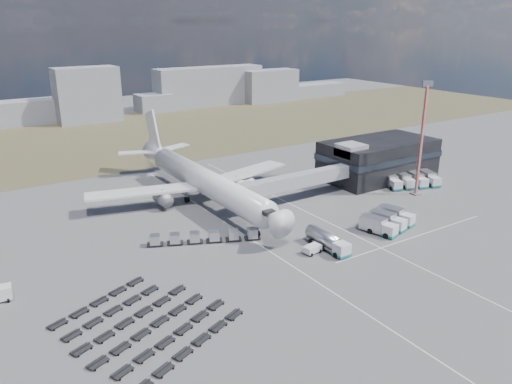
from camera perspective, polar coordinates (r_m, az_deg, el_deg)
ground at (r=90.79m, az=3.35°, el=-6.95°), size 420.00×420.00×0.00m
grass_strip at (r=186.42m, az=-17.14°, el=5.84°), size 420.00×90.00×0.01m
lane_markings at (r=98.46m, az=6.92°, el=-4.92°), size 47.12×110.00×0.01m
terminal at (r=136.07m, az=13.75°, el=3.78°), size 30.40×16.40×11.00m
jet_bridge at (r=112.99m, az=3.79°, el=1.10°), size 30.30×3.80×7.05m
airliner at (r=114.64m, az=-6.20°, el=1.42°), size 51.59×64.53×17.62m
skyline at (r=224.62m, az=-20.27°, el=9.73°), size 298.38×23.53×23.95m
fuel_tanker at (r=92.24m, az=8.18°, el=-5.58°), size 2.65×10.08×3.26m
pushback_tug at (r=90.77m, az=6.44°, el=-6.53°), size 3.57×2.36×1.49m
catering_truck at (r=122.02m, az=-0.86°, el=0.75°), size 4.50×6.89×2.93m
service_trucks_near at (r=103.78m, az=14.80°, el=-3.19°), size 11.35×9.63×2.98m
service_trucks_far at (r=132.13m, az=17.25°, el=1.36°), size 14.89×11.25×2.94m
uld_row at (r=94.67m, az=-5.92°, el=-5.12°), size 20.23×10.27×1.94m
baggage_dollies at (r=72.31m, az=-12.76°, el=-14.50°), size 25.83×26.06×0.64m
floodlight_mast at (r=122.87m, az=18.39°, el=5.72°), size 2.55×2.08×26.95m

